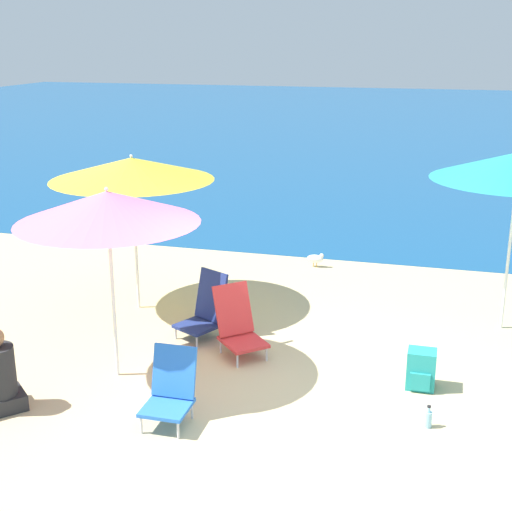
{
  "coord_description": "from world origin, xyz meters",
  "views": [
    {
      "loc": [
        1.21,
        -6.21,
        3.49
      ],
      "look_at": [
        -0.92,
        1.54,
        1.0
      ],
      "focal_mm": 50.0,
      "sensor_mm": 36.0,
      "label": 1
    }
  ],
  "objects_px": {
    "beach_chair_blue": "(171,389)",
    "beach_chair_navy": "(205,309)",
    "backpack_teal": "(421,370)",
    "beach_umbrella_yellow": "(132,169)",
    "water_bottle": "(428,419)",
    "beach_umbrella_pink": "(107,207)",
    "beach_chair_red": "(238,325)",
    "seagull": "(316,258)"
  },
  "relations": [
    {
      "from": "beach_chair_blue",
      "to": "seagull",
      "type": "distance_m",
      "value": 4.99
    },
    {
      "from": "water_bottle",
      "to": "seagull",
      "type": "distance_m",
      "value": 4.85
    },
    {
      "from": "beach_umbrella_pink",
      "to": "beach_chair_red",
      "type": "distance_m",
      "value": 2.06
    },
    {
      "from": "backpack_teal",
      "to": "water_bottle",
      "type": "distance_m",
      "value": 0.8
    },
    {
      "from": "water_bottle",
      "to": "beach_chair_blue",
      "type": "bearing_deg",
      "value": -167.85
    },
    {
      "from": "beach_umbrella_pink",
      "to": "beach_chair_red",
      "type": "bearing_deg",
      "value": 38.99
    },
    {
      "from": "beach_umbrella_pink",
      "to": "water_bottle",
      "type": "distance_m",
      "value": 3.72
    },
    {
      "from": "water_bottle",
      "to": "beach_umbrella_pink",
      "type": "bearing_deg",
      "value": 176.21
    },
    {
      "from": "backpack_teal",
      "to": "beach_umbrella_yellow",
      "type": "bearing_deg",
      "value": 160.5
    },
    {
      "from": "beach_umbrella_yellow",
      "to": "beach_chair_red",
      "type": "bearing_deg",
      "value": -30.87
    },
    {
      "from": "backpack_teal",
      "to": "beach_chair_navy",
      "type": "bearing_deg",
      "value": 164.97
    },
    {
      "from": "beach_chair_navy",
      "to": "seagull",
      "type": "relative_size",
      "value": 2.93
    },
    {
      "from": "beach_umbrella_pink",
      "to": "beach_chair_red",
      "type": "relative_size",
      "value": 2.64
    },
    {
      "from": "beach_umbrella_yellow",
      "to": "beach_chair_navy",
      "type": "height_order",
      "value": "beach_umbrella_yellow"
    },
    {
      "from": "beach_chair_navy",
      "to": "backpack_teal",
      "type": "height_order",
      "value": "beach_chair_navy"
    },
    {
      "from": "beach_umbrella_yellow",
      "to": "beach_chair_blue",
      "type": "relative_size",
      "value": 2.98
    },
    {
      "from": "backpack_teal",
      "to": "water_bottle",
      "type": "bearing_deg",
      "value": -81.98
    },
    {
      "from": "beach_umbrella_yellow",
      "to": "water_bottle",
      "type": "height_order",
      "value": "beach_umbrella_yellow"
    },
    {
      "from": "beach_chair_blue",
      "to": "backpack_teal",
      "type": "height_order",
      "value": "beach_chair_blue"
    },
    {
      "from": "backpack_teal",
      "to": "beach_chair_red",
      "type": "bearing_deg",
      "value": 171.25
    },
    {
      "from": "beach_umbrella_yellow",
      "to": "beach_umbrella_pink",
      "type": "distance_m",
      "value": 1.99
    },
    {
      "from": "beach_umbrella_pink",
      "to": "backpack_teal",
      "type": "bearing_deg",
      "value": 10.12
    },
    {
      "from": "beach_umbrella_yellow",
      "to": "beach_chair_blue",
      "type": "xyz_separation_m",
      "value": [
        1.52,
        -2.62,
        -1.55
      ]
    },
    {
      "from": "beach_umbrella_yellow",
      "to": "backpack_teal",
      "type": "distance_m",
      "value": 4.33
    },
    {
      "from": "backpack_teal",
      "to": "seagull",
      "type": "height_order",
      "value": "backpack_teal"
    },
    {
      "from": "beach_chair_red",
      "to": "seagull",
      "type": "relative_size",
      "value": 2.9
    },
    {
      "from": "seagull",
      "to": "beach_umbrella_pink",
      "type": "bearing_deg",
      "value": -107.66
    },
    {
      "from": "beach_chair_blue",
      "to": "beach_chair_navy",
      "type": "height_order",
      "value": "beach_chair_navy"
    },
    {
      "from": "beach_chair_red",
      "to": "seagull",
      "type": "height_order",
      "value": "beach_chair_red"
    },
    {
      "from": "beach_chair_navy",
      "to": "backpack_teal",
      "type": "xyz_separation_m",
      "value": [
        2.59,
        -0.7,
        -0.14
      ]
    },
    {
      "from": "beach_umbrella_pink",
      "to": "beach_chair_blue",
      "type": "distance_m",
      "value": 1.92
    },
    {
      "from": "beach_chair_navy",
      "to": "beach_umbrella_yellow",
      "type": "bearing_deg",
      "value": 178.34
    },
    {
      "from": "beach_umbrella_yellow",
      "to": "water_bottle",
      "type": "bearing_deg",
      "value": -28.6
    },
    {
      "from": "beach_umbrella_pink",
      "to": "beach_umbrella_yellow",
      "type": "bearing_deg",
      "value": 107.85
    },
    {
      "from": "beach_chair_blue",
      "to": "beach_umbrella_pink",
      "type": "bearing_deg",
      "value": 140.9
    },
    {
      "from": "beach_umbrella_yellow",
      "to": "beach_chair_navy",
      "type": "xyz_separation_m",
      "value": [
        1.17,
        -0.64,
        -1.54
      ]
    },
    {
      "from": "beach_chair_blue",
      "to": "water_bottle",
      "type": "bearing_deg",
      "value": 11.5
    },
    {
      "from": "beach_umbrella_pink",
      "to": "beach_chair_navy",
      "type": "bearing_deg",
      "value": 65.84
    },
    {
      "from": "beach_umbrella_pink",
      "to": "seagull",
      "type": "height_order",
      "value": "beach_umbrella_pink"
    },
    {
      "from": "beach_umbrella_yellow",
      "to": "beach_chair_red",
      "type": "relative_size",
      "value": 2.68
    },
    {
      "from": "backpack_teal",
      "to": "seagull",
      "type": "xyz_separation_m",
      "value": [
        -1.8,
        3.68,
        -0.07
      ]
    },
    {
      "from": "beach_umbrella_pink",
      "to": "water_bottle",
      "type": "xyz_separation_m",
      "value": [
        3.26,
        -0.22,
        -1.76
      ]
    }
  ]
}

